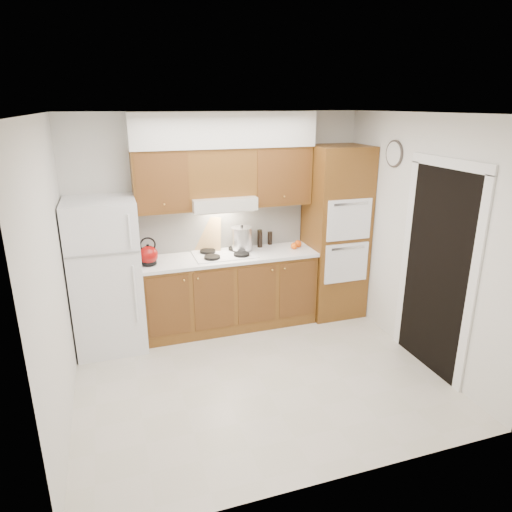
{
  "coord_description": "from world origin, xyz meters",
  "views": [
    {
      "loc": [
        -1.29,
        -3.89,
        2.68
      ],
      "look_at": [
        0.13,
        0.45,
        1.15
      ],
      "focal_mm": 32.0,
      "sensor_mm": 36.0,
      "label": 1
    }
  ],
  "objects_px": {
    "oven_cabinet": "(335,233)",
    "stock_pot": "(242,238)",
    "fridge": "(106,276)",
    "kettle": "(148,255)"
  },
  "relations": [
    {
      "from": "oven_cabinet",
      "to": "stock_pot",
      "type": "xyz_separation_m",
      "value": [
        -1.22,
        0.11,
        0.0
      ]
    },
    {
      "from": "oven_cabinet",
      "to": "stock_pot",
      "type": "bearing_deg",
      "value": 174.84
    },
    {
      "from": "oven_cabinet",
      "to": "stock_pot",
      "type": "distance_m",
      "value": 1.23
    },
    {
      "from": "fridge",
      "to": "kettle",
      "type": "distance_m",
      "value": 0.51
    },
    {
      "from": "fridge",
      "to": "stock_pot",
      "type": "relative_size",
      "value": 6.43
    },
    {
      "from": "kettle",
      "to": "stock_pot",
      "type": "xyz_separation_m",
      "value": [
        1.15,
        0.16,
        0.05
      ]
    },
    {
      "from": "fridge",
      "to": "oven_cabinet",
      "type": "height_order",
      "value": "oven_cabinet"
    },
    {
      "from": "oven_cabinet",
      "to": "fridge",
      "type": "bearing_deg",
      "value": -179.3
    },
    {
      "from": "fridge",
      "to": "oven_cabinet",
      "type": "bearing_deg",
      "value": 0.7
    },
    {
      "from": "fridge",
      "to": "kettle",
      "type": "xyz_separation_m",
      "value": [
        0.48,
        -0.02,
        0.2
      ]
    }
  ]
}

